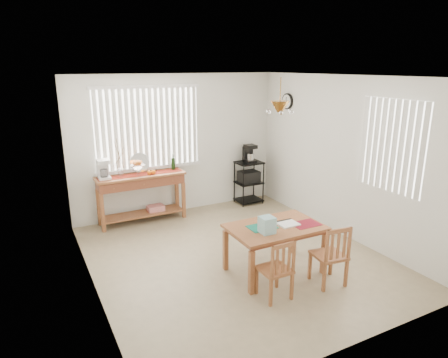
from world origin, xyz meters
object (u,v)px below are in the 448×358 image
cart_items (249,154)px  dining_table (275,231)px  chair_left (276,270)px  chair_right (331,256)px  sideboard (142,186)px  wire_cart (249,178)px

cart_items → dining_table: cart_items is taller
cart_items → chair_left: cart_items is taller
cart_items → chair_left: size_ratio=0.46×
cart_items → chair_right: bearing=-102.5°
dining_table → sideboard: bearing=112.0°
wire_cart → cart_items: cart_items is taller
cart_items → chair_right: 3.37m
chair_right → wire_cart: bearing=77.4°
wire_cart → chair_right: (-0.72, -3.23, -0.11)m
chair_left → sideboard: bearing=102.4°
wire_cart → cart_items: bearing=90.0°
dining_table → chair_right: bearing=-54.6°
dining_table → cart_items: bearing=66.2°
sideboard → dining_table: size_ratio=1.25×
wire_cart → dining_table: 2.86m
sideboard → dining_table: (1.06, -2.62, -0.07)m
sideboard → cart_items: bearing=-0.0°
chair_right → dining_table: bearing=125.4°
sideboard → dining_table: sideboard is taller
sideboard → chair_left: sideboard is taller
chair_left → chair_right: (0.80, -0.05, 0.03)m
cart_items → chair_left: (-1.52, -3.18, -0.65)m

